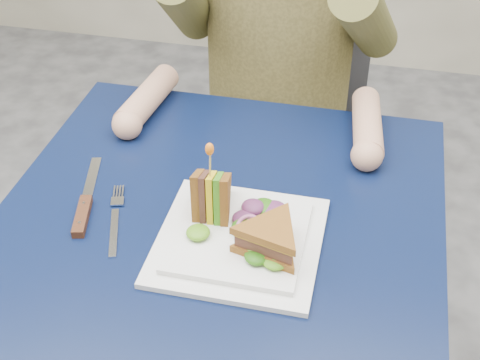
% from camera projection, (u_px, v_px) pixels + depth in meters
% --- Properties ---
extents(table, '(0.75, 0.75, 0.73)m').
position_uv_depth(table, '(220.00, 247.00, 1.18)').
color(table, black).
rests_on(table, ground).
extents(chair, '(0.42, 0.40, 0.93)m').
position_uv_depth(chair, '(283.00, 106.00, 1.77)').
color(chair, '#47474C').
rests_on(chair, ground).
extents(plate, '(0.26, 0.26, 0.02)m').
position_uv_depth(plate, '(239.00, 240.00, 1.07)').
color(plate, white).
rests_on(plate, table).
extents(sandwich_flat, '(0.15, 0.15, 0.05)m').
position_uv_depth(sandwich_flat, '(271.00, 239.00, 1.02)').
color(sandwich_flat, brown).
rests_on(sandwich_flat, plate).
extents(sandwich_upright, '(0.08, 0.13, 0.13)m').
position_uv_depth(sandwich_upright, '(211.00, 195.00, 1.08)').
color(sandwich_upright, brown).
rests_on(sandwich_upright, plate).
extents(fork, '(0.07, 0.18, 0.01)m').
position_uv_depth(fork, '(115.00, 221.00, 1.11)').
color(fork, silver).
rests_on(fork, table).
extents(knife, '(0.07, 0.22, 0.02)m').
position_uv_depth(knife, '(84.00, 209.00, 1.13)').
color(knife, silver).
rests_on(knife, table).
extents(toothpick, '(0.01, 0.01, 0.06)m').
position_uv_depth(toothpick, '(210.00, 164.00, 1.05)').
color(toothpick, tan).
rests_on(toothpick, sandwich_upright).
extents(toothpick_frill, '(0.01, 0.01, 0.02)m').
position_uv_depth(toothpick_frill, '(210.00, 149.00, 1.03)').
color(toothpick_frill, orange).
rests_on(toothpick_frill, sandwich_upright).
extents(lettuce_spill, '(0.15, 0.13, 0.02)m').
position_uv_depth(lettuce_spill, '(244.00, 226.00, 1.06)').
color(lettuce_spill, '#337A14').
rests_on(lettuce_spill, plate).
extents(onion_ring, '(0.04, 0.04, 0.02)m').
position_uv_depth(onion_ring, '(249.00, 227.00, 1.05)').
color(onion_ring, '#9E4C7A').
rests_on(onion_ring, plate).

